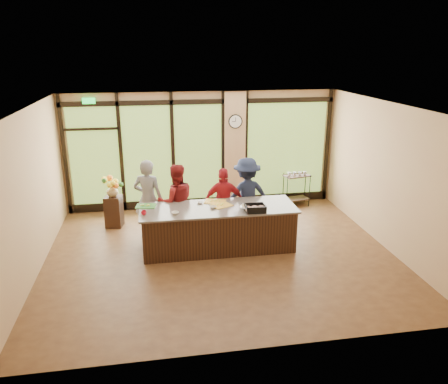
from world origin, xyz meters
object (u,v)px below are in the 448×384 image
object	(u,v)px
island_base	(218,229)
cook_left	(148,199)
roasting_pan	(255,210)
bar_cart	(296,185)
cook_right	(247,195)
flower_stand	(114,211)

from	to	relation	value
island_base	cook_left	distance (m)	1.71
roasting_pan	bar_cart	xyz separation A→B (m)	(1.77, 2.66, -0.40)
cook_right	flower_stand	distance (m)	3.16
cook_left	cook_right	distance (m)	2.20
flower_stand	bar_cart	xyz separation A→B (m)	(4.70, 0.69, 0.18)
roasting_pan	bar_cart	distance (m)	3.22
cook_left	flower_stand	size ratio (longest dim) A/B	2.40
cook_left	roasting_pan	world-z (taller)	cook_left
cook_left	roasting_pan	xyz separation A→B (m)	(2.11, -1.21, 0.07)
island_base	roasting_pan	world-z (taller)	roasting_pan
cook_left	bar_cart	size ratio (longest dim) A/B	1.93
flower_stand	bar_cart	size ratio (longest dim) A/B	0.80
cook_left	cook_right	size ratio (longest dim) A/B	1.03
island_base	bar_cart	bearing A→B (deg)	42.91
cook_right	roasting_pan	xyz separation A→B (m)	(-0.09, -1.19, 0.09)
cook_left	flower_stand	bearing A→B (deg)	-24.20
flower_stand	cook_left	bearing A→B (deg)	-30.77
cook_left	cook_right	xyz separation A→B (m)	(2.20, -0.02, -0.03)
cook_left	bar_cart	bearing A→B (deg)	-141.23
island_base	cook_right	world-z (taller)	cook_right
island_base	bar_cart	world-z (taller)	bar_cart
roasting_pan	flower_stand	distance (m)	3.58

